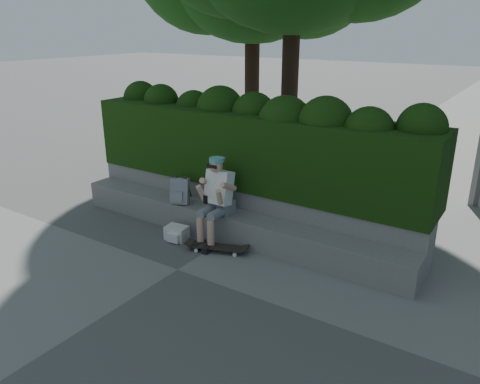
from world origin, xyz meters
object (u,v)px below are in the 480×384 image
Objects in this scene: skateboard at (217,247)px; backpack_plaid at (180,191)px; person at (217,197)px; backpack_ground at (177,233)px.

backpack_plaid is at bearing 139.67° from skateboard.
person reaches higher than skateboard.
skateboard is 0.80m from backpack_ground.
person is 3.20× the size of backpack_plaid.
backpack_plaid reaches higher than backpack_ground.
skateboard is 2.57× the size of backpack_ground.
backpack_plaid is 0.72m from backpack_ground.
backpack_plaid reaches higher than skateboard.
person is at bearing -30.44° from backpack_plaid.
person is at bearing 21.25° from backpack_ground.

